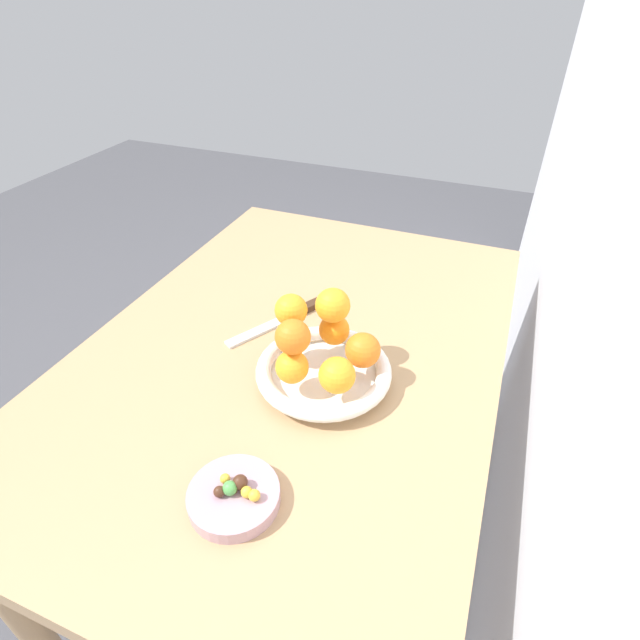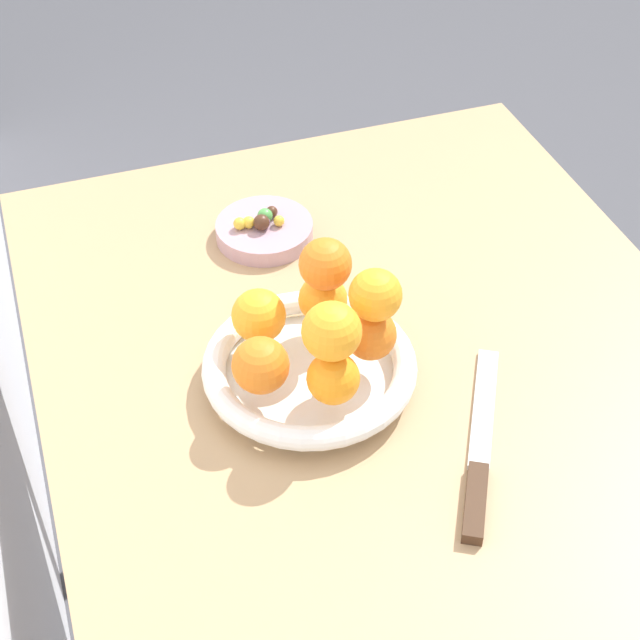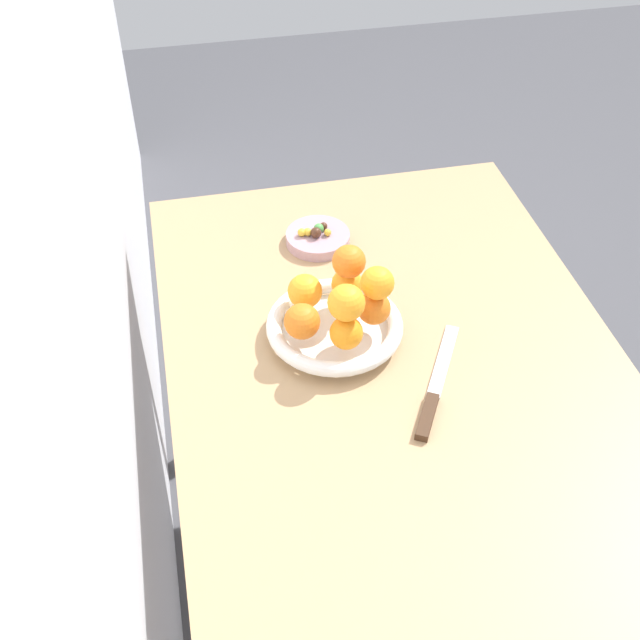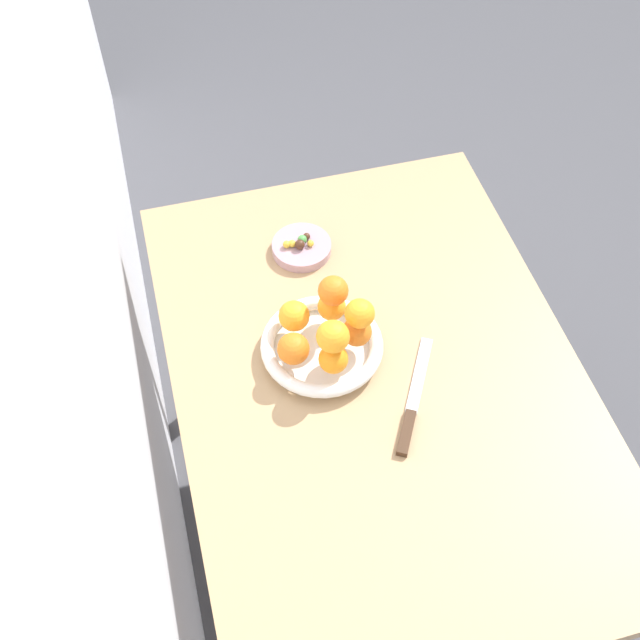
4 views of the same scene
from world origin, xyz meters
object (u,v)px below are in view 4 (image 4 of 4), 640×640
object	(u,v)px
fruit_bowl	(322,347)
candy_ball_7	(307,236)
orange_5	(333,291)
orange_3	(294,316)
orange_1	(357,332)
knife	(413,405)
candy_ball_4	(300,244)
candy_ball_0	(301,244)
orange_0	(333,359)
orange_4	(293,349)
dining_table	(376,400)
candy_ball_1	(302,240)
candy_ball_2	(287,244)
orange_6	(360,314)
candy_ball_6	(292,244)
orange_2	(332,306)
candy_dish	(302,247)
candy_ball_3	(301,241)
orange_7	(333,337)
candy_ball_5	(311,243)

from	to	relation	value
fruit_bowl	candy_ball_7	world-z (taller)	fruit_bowl
orange_5	orange_3	bearing A→B (deg)	88.50
orange_1	knife	distance (m)	0.17
candy_ball_4	candy_ball_0	bearing A→B (deg)	-58.44
orange_0	orange_4	world-z (taller)	orange_4
dining_table	orange_3	xyz separation A→B (m)	(0.12, 0.13, 0.16)
candy_ball_1	candy_ball_0	bearing A→B (deg)	155.65
orange_0	candy_ball_2	xyz separation A→B (m)	(0.33, 0.01, -0.04)
orange_5	orange_6	size ratio (longest dim) A/B	1.03
orange_6	candy_ball_6	world-z (taller)	orange_6
orange_6	candy_ball_1	distance (m)	0.30
orange_2	orange_3	world-z (taller)	orange_3
candy_dish	orange_6	distance (m)	0.31
dining_table	orange_5	world-z (taller)	orange_5
dining_table	knife	xyz separation A→B (m)	(-0.08, -0.04, 0.09)
candy_dish	candy_ball_0	distance (m)	0.02
candy_ball_4	candy_ball_7	xyz separation A→B (m)	(0.02, -0.02, -0.00)
candy_dish	orange_5	size ratio (longest dim) A/B	2.19
candy_ball_3	orange_3	bearing A→B (deg)	162.84
candy_dish	orange_2	xyz separation A→B (m)	(-0.21, -0.01, 0.06)
candy_ball_6	candy_ball_7	distance (m)	0.04
candy_ball_0	candy_ball_3	bearing A→B (deg)	-12.99
orange_4	orange_7	bearing A→B (deg)	-114.85
orange_1	orange_5	bearing A→B (deg)	25.07
orange_2	candy_ball_5	xyz separation A→B (m)	(0.20, -0.01, -0.04)
candy_dish	orange_7	bearing A→B (deg)	176.17
orange_1	candy_ball_0	xyz separation A→B (m)	(0.27, 0.04, -0.04)
orange_6	candy_ball_5	world-z (taller)	orange_6
dining_table	candy_ball_5	distance (m)	0.36
candy_ball_0	candy_ball_7	distance (m)	0.03
orange_3	orange_7	size ratio (longest dim) A/B	0.99
orange_1	candy_ball_7	world-z (taller)	orange_1
orange_6	candy_ball_0	world-z (taller)	orange_6
candy_ball_5	candy_ball_7	bearing A→B (deg)	9.00
candy_dish	candy_ball_3	size ratio (longest dim) A/B	8.66
candy_ball_2	candy_ball_7	size ratio (longest dim) A/B	1.06
candy_dish	orange_5	bearing A→B (deg)	-178.16
candy_ball_6	candy_ball_3	bearing A→B (deg)	-83.65
orange_3	candy_ball_4	bearing A→B (deg)	-16.61
candy_ball_3	candy_ball_6	bearing A→B (deg)	96.35
fruit_bowl	candy_ball_6	size ratio (longest dim) A/B	14.76
orange_5	candy_ball_3	world-z (taller)	orange_5
orange_3	candy_ball_3	xyz separation A→B (m)	(0.22, -0.07, -0.04)
candy_ball_6	orange_0	bearing A→B (deg)	179.67
orange_3	orange_7	world-z (taller)	orange_7
orange_4	orange_5	distance (m)	0.13
candy_ball_3	candy_ball_6	xyz separation A→B (m)	(-0.00, 0.02, 0.00)
orange_7	knife	world-z (taller)	orange_7
fruit_bowl	candy_ball_6	bearing A→B (deg)	-1.40
dining_table	orange_2	bearing A→B (deg)	23.52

